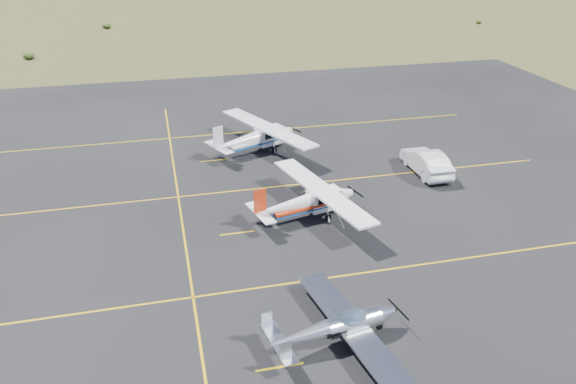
{
  "coord_description": "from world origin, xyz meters",
  "views": [
    {
      "loc": [
        -6.73,
        -20.31,
        16.42
      ],
      "look_at": [
        0.35,
        8.88,
        1.6
      ],
      "focal_mm": 35.0,
      "sensor_mm": 36.0,
      "label": 1
    }
  ],
  "objects_px": {
    "aircraft_cessna": "(307,201)",
    "sedan": "(426,162)",
    "aircraft_plain": "(256,137)",
    "aircraft_low_wing": "(339,327)"
  },
  "relations": [
    {
      "from": "aircraft_low_wing",
      "to": "aircraft_plain",
      "type": "xyz_separation_m",
      "value": [
        0.62,
        22.14,
        0.36
      ]
    },
    {
      "from": "aircraft_plain",
      "to": "aircraft_cessna",
      "type": "bearing_deg",
      "value": -108.76
    },
    {
      "from": "aircraft_low_wing",
      "to": "aircraft_cessna",
      "type": "bearing_deg",
      "value": 71.87
    },
    {
      "from": "aircraft_cessna",
      "to": "sedan",
      "type": "xyz_separation_m",
      "value": [
        9.92,
        4.36,
        -0.27
      ]
    },
    {
      "from": "aircraft_low_wing",
      "to": "aircraft_plain",
      "type": "relative_size",
      "value": 0.79
    },
    {
      "from": "aircraft_cessna",
      "to": "aircraft_plain",
      "type": "relative_size",
      "value": 0.96
    },
    {
      "from": "aircraft_plain",
      "to": "sedan",
      "type": "relative_size",
      "value": 2.02
    },
    {
      "from": "aircraft_cessna",
      "to": "sedan",
      "type": "bearing_deg",
      "value": 9.66
    },
    {
      "from": "aircraft_cessna",
      "to": "sedan",
      "type": "height_order",
      "value": "aircraft_cessna"
    },
    {
      "from": "aircraft_low_wing",
      "to": "aircraft_plain",
      "type": "bearing_deg",
      "value": 78.71
    }
  ]
}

